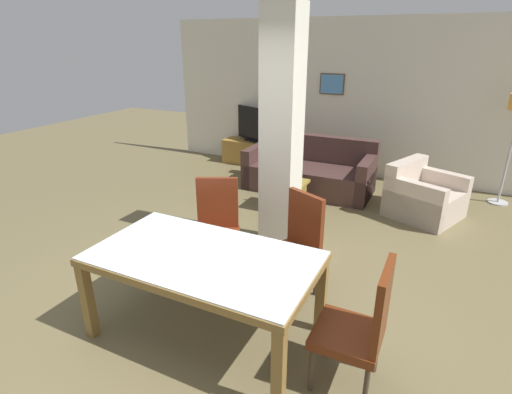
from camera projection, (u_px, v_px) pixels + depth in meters
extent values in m
plane|color=brown|center=(207.00, 332.00, 3.43)|extent=(18.00, 18.00, 0.00)
cube|color=silver|center=(354.00, 100.00, 7.01)|extent=(7.20, 0.06, 2.70)
cube|color=brown|center=(332.00, 84.00, 7.05)|extent=(0.44, 0.02, 0.36)
cube|color=#4C8CCC|center=(332.00, 84.00, 7.04)|extent=(0.40, 0.01, 0.32)
cube|color=silver|center=(282.00, 135.00, 4.41)|extent=(0.38, 0.40, 2.70)
cube|color=brown|center=(166.00, 291.00, 2.77)|extent=(1.80, 0.06, 0.06)
cube|color=brown|center=(232.00, 235.00, 3.56)|extent=(1.80, 0.06, 0.06)
cube|color=brown|center=(120.00, 237.00, 3.52)|extent=(0.06, 0.89, 0.06)
cube|color=brown|center=(308.00, 287.00, 2.81)|extent=(0.06, 0.89, 0.06)
cube|color=silver|center=(203.00, 255.00, 3.15)|extent=(1.78, 0.99, 0.01)
cube|color=brown|center=(88.00, 301.00, 3.27)|extent=(0.08, 0.08, 0.69)
cube|color=brown|center=(279.00, 372.00, 2.58)|extent=(0.08, 0.08, 0.69)
cube|color=brown|center=(159.00, 252.00, 4.03)|extent=(0.08, 0.08, 0.69)
cube|color=brown|center=(321.00, 296.00, 3.33)|extent=(0.08, 0.08, 0.69)
cube|color=maroon|center=(217.00, 238.00, 4.15)|extent=(0.61, 0.61, 0.07)
cube|color=maroon|center=(218.00, 203.00, 4.23)|extent=(0.42, 0.23, 0.56)
cylinder|color=#3E3125|center=(234.00, 266.00, 4.06)|extent=(0.04, 0.04, 0.38)
cylinder|color=#3E3125|center=(197.00, 266.00, 4.06)|extent=(0.04, 0.04, 0.38)
cylinder|color=#3E3125|center=(236.00, 248.00, 4.41)|extent=(0.04, 0.04, 0.38)
cylinder|color=#3E3125|center=(202.00, 248.00, 4.42)|extent=(0.04, 0.04, 0.38)
cube|color=#5F2712|center=(289.00, 256.00, 3.81)|extent=(0.61, 0.61, 0.07)
cube|color=#5F2712|center=(305.00, 221.00, 3.81)|extent=(0.41, 0.24, 0.56)
cylinder|color=#3E3125|center=(287.00, 292.00, 3.64)|extent=(0.04, 0.04, 0.38)
cylinder|color=#3E3125|center=(261.00, 274.00, 3.92)|extent=(0.04, 0.04, 0.38)
cylinder|color=#3E3125|center=(316.00, 278.00, 3.86)|extent=(0.04, 0.04, 0.38)
cylinder|color=#3E3125|center=(289.00, 262.00, 4.14)|extent=(0.04, 0.04, 0.38)
cube|color=#5C260F|center=(347.00, 335.00, 2.80)|extent=(0.46, 0.46, 0.07)
cube|color=#5C260F|center=(383.00, 306.00, 2.60)|extent=(0.05, 0.44, 0.56)
cylinder|color=#3E3125|center=(311.00, 369.00, 2.80)|extent=(0.04, 0.04, 0.38)
cylinder|color=#3E3125|center=(327.00, 335.00, 3.11)|extent=(0.04, 0.04, 0.38)
cylinder|color=#3E3125|center=(366.00, 388.00, 2.64)|extent=(0.04, 0.04, 0.38)
cylinder|color=#3E3125|center=(377.00, 351.00, 2.96)|extent=(0.04, 0.04, 0.38)
cube|color=#442C29|center=(308.00, 178.00, 6.57)|extent=(2.03, 0.92, 0.42)
cube|color=#442C29|center=(317.00, 148.00, 6.73)|extent=(2.03, 0.18, 0.43)
cube|color=#442C29|center=(366.00, 179.00, 6.15)|extent=(0.16, 0.92, 0.66)
cube|color=#442C29|center=(257.00, 164.00, 6.91)|extent=(0.16, 0.92, 0.66)
cube|color=beige|center=(425.00, 203.00, 5.59)|extent=(1.12, 1.12, 0.40)
cube|color=beige|center=(406.00, 172.00, 5.69)|extent=(0.50, 0.87, 0.36)
cube|color=beige|center=(438.00, 191.00, 5.78)|extent=(0.84, 0.46, 0.60)
cube|color=beige|center=(413.00, 203.00, 5.34)|extent=(0.84, 0.46, 0.60)
cube|color=olive|center=(285.00, 182.00, 5.77)|extent=(0.63, 0.47, 0.04)
cube|color=olive|center=(284.00, 196.00, 5.85)|extent=(0.55, 0.39, 0.39)
cylinder|color=#194C23|center=(277.00, 172.00, 5.88)|extent=(0.06, 0.06, 0.18)
cylinder|color=#194C23|center=(277.00, 164.00, 5.83)|extent=(0.02, 0.02, 0.06)
cylinder|color=#B7B7BC|center=(277.00, 161.00, 5.82)|extent=(0.03, 0.03, 0.01)
cube|color=olive|center=(254.00, 153.00, 7.93)|extent=(1.26, 0.40, 0.47)
cube|color=black|center=(254.00, 140.00, 7.84)|extent=(0.41, 0.32, 0.03)
cube|color=black|center=(254.00, 124.00, 7.72)|extent=(0.85, 0.38, 0.63)
cylinder|color=#B7B7BC|center=(498.00, 202.00, 6.12)|extent=(0.29, 0.29, 0.02)
cylinder|color=#B7B7BC|center=(508.00, 158.00, 5.86)|extent=(0.04, 0.04, 1.39)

